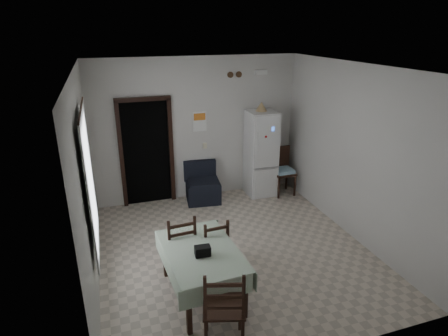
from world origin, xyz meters
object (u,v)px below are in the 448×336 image
fridge (261,154)px  navy_seat (203,183)px  dining_table (202,273)px  dining_chair_near_head (224,305)px  corner_chair (283,172)px  dining_chair_far_right (213,245)px  dining_chair_far_left (179,244)px

fridge → navy_seat: bearing=-179.0°
dining_table → dining_chair_near_head: 0.89m
corner_chair → fridge: bearing=157.0°
dining_chair_far_right → dining_chair_near_head: dining_chair_near_head is taller
dining_chair_far_right → dining_chair_near_head: 1.37m
dining_chair_far_left → dining_chair_far_right: (0.47, -0.10, -0.05)m
navy_seat → dining_chair_far_right: (-0.49, -2.37, 0.05)m
corner_chair → dining_chair_far_left: (-2.69, -2.08, -0.01)m
fridge → corner_chair: 0.63m
dining_table → dining_chair_far_right: bearing=54.3°
fridge → corner_chair: (0.46, -0.19, -0.39)m
fridge → corner_chair: size_ratio=1.77×
dining_chair_far_left → navy_seat: bearing=-116.9°
navy_seat → dining_chair_near_head: dining_chair_near_head is taller
dining_table → dining_chair_far_right: 0.55m
fridge → dining_chair_near_head: bearing=-117.8°
dining_chair_far_left → dining_chair_far_right: size_ratio=1.10×
navy_seat → dining_chair_near_head: (-0.76, -3.71, 0.13)m
corner_chair → dining_chair_far_right: 3.12m
corner_chair → navy_seat: bearing=173.1°
corner_chair → dining_table: 3.65m
corner_chair → dining_table: (-2.51, -2.65, -0.15)m
dining_table → dining_chair_far_right: (0.29, 0.46, 0.09)m
dining_chair_near_head → navy_seat: bearing=-85.2°
dining_chair_far_right → dining_chair_far_left: bearing=-16.1°
dining_chair_far_left → dining_chair_near_head: 1.46m
dining_table → corner_chair: bearing=42.9°
fridge → dining_table: (-2.06, -2.83, -0.55)m
dining_table → dining_chair_near_head: bearing=-92.2°
dining_chair_far_right → dining_table: bearing=54.4°
dining_table → dining_chair_far_left: size_ratio=1.38×
navy_seat → corner_chair: corner_chair is taller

